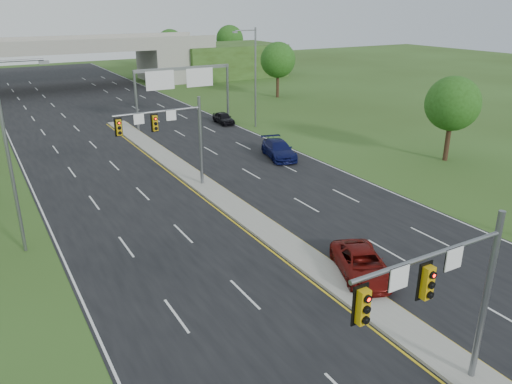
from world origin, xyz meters
The scene contains 17 objects.
ground centered at (0.00, 0.00, 0.00)m, with size 240.00×240.00×0.00m, color #314819.
road centered at (0.00, 35.00, 0.01)m, with size 24.00×160.00×0.02m, color black.
median centered at (0.00, 23.00, 0.10)m, with size 2.00×54.00×0.16m, color gray.
lane_markings centered at (-0.60, 28.91, 0.02)m, with size 23.72×160.00×0.01m.
signal_mast_near centered at (-2.26, -0.07, 4.73)m, with size 6.62×0.60×7.00m.
signal_mast_far centered at (-2.26, 24.93, 4.73)m, with size 6.62×0.60×7.00m.
sign_gantry centered at (6.68, 44.92, 5.24)m, with size 11.58×0.44×6.67m.
overpass centered at (0.00, 80.00, 3.55)m, with size 80.00×14.00×8.10m.
lightpole_l_mid centered at (-13.30, 20.00, 6.10)m, with size 2.85×0.25×11.00m.
lightpole_r_far centered at (13.30, 40.00, 6.10)m, with size 2.85×0.25×11.00m.
tree_r_near centered at (22.00, 20.00, 5.18)m, with size 4.80×4.80×7.60m.
tree_r_mid centered at (26.00, 55.00, 5.51)m, with size 5.20×5.20×8.12m.
tree_back_c centered at (24.00, 94.00, 5.51)m, with size 5.60×5.60×8.32m.
tree_back_d centered at (38.00, 94.00, 5.84)m, with size 6.00×6.00×8.85m.
car_far_a centered at (1.50, 7.99, 0.72)m, with size 2.33×5.04×1.40m, color #640D0A.
car_far_b centered at (9.20, 28.23, 0.81)m, with size 2.21×5.43×1.57m, color #0B1044.
car_far_c centered at (11.00, 43.27, 0.69)m, with size 1.58×3.92×1.34m, color black.
Camera 1 is at (-14.84, -9.16, 13.54)m, focal length 35.00 mm.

